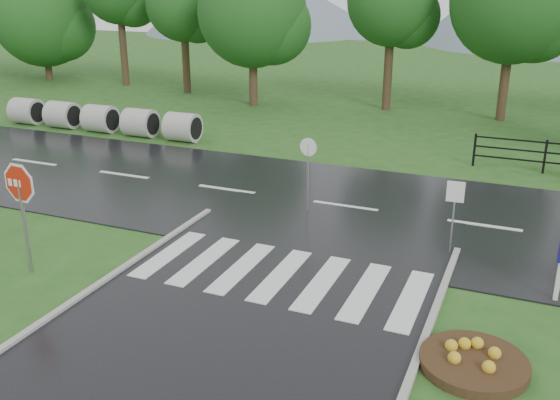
% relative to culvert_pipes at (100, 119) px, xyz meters
% --- Properties ---
extents(main_road, '(90.00, 8.00, 0.04)m').
position_rel_culvert_pipes_xyz_m(main_road, '(12.85, -5.00, -0.60)').
color(main_road, black).
rests_on(main_road, ground).
extents(crosswalk, '(6.50, 2.80, 0.02)m').
position_rel_culvert_pipes_xyz_m(crosswalk, '(12.85, -10.00, -0.54)').
color(crosswalk, silver).
rests_on(crosswalk, ground).
extents(hills, '(102.00, 48.00, 48.00)m').
position_rel_culvert_pipes_xyz_m(hills, '(16.34, 50.00, -16.14)').
color(hills, slate).
rests_on(hills, ground).
extents(treeline, '(83.20, 5.20, 10.00)m').
position_rel_culvert_pipes_xyz_m(treeline, '(13.85, 9.00, -0.60)').
color(treeline, '#174B17').
rests_on(treeline, ground).
extents(culvert_pipes, '(9.70, 1.20, 1.20)m').
position_rel_culvert_pipes_xyz_m(culvert_pipes, '(0.00, 0.00, 0.00)').
color(culvert_pipes, '#9E9B93').
rests_on(culvert_pipes, ground).
extents(stop_sign, '(1.25, 0.14, 2.82)m').
position_rel_culvert_pipes_xyz_m(stop_sign, '(7.37, -12.01, 1.35)').
color(stop_sign, '#939399').
rests_on(stop_sign, ground).
extents(flower_bed, '(1.91, 1.91, 0.38)m').
position_rel_culvert_pipes_xyz_m(flower_bed, '(17.35, -11.92, -0.46)').
color(flower_bed, '#332111').
rests_on(flower_bed, ground).
extents(reg_sign_small, '(0.42, 0.06, 1.91)m').
position_rel_culvert_pipes_xyz_m(reg_sign_small, '(16.23, -7.20, 0.77)').
color(reg_sign_small, '#939399').
rests_on(reg_sign_small, ground).
extents(reg_sign_round, '(0.52, 0.10, 2.25)m').
position_rel_culvert_pipes_xyz_m(reg_sign_round, '(11.96, -5.87, 0.82)').
color(reg_sign_round, '#939399').
rests_on(reg_sign_round, ground).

